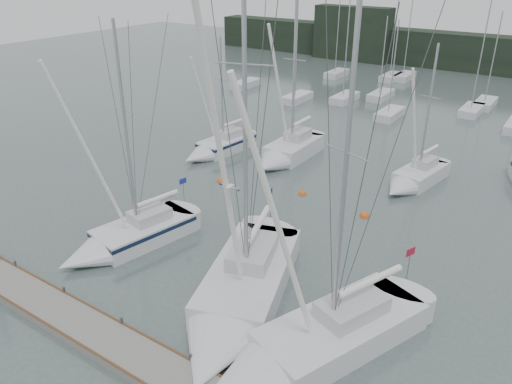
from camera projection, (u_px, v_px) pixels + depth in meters
ground at (215, 299)px, 24.15m from camera, size 160.00×160.00×0.00m
dock at (139, 358)px, 20.32m from camera, size 24.00×2.00×0.40m
far_treeline at (490, 54)px, 69.47m from camera, size 90.00×4.00×5.00m
far_building_left at (352, 34)px, 77.42m from camera, size 12.00×3.00×8.00m
sailboat_near_left at (121, 241)px, 27.97m from camera, size 4.27×8.53×13.30m
sailboat_near_center at (234, 307)px, 22.60m from camera, size 6.95×11.92×18.95m
sailboat_near_right at (299, 353)px, 20.08m from camera, size 6.86×11.07×14.95m
sailboat_mid_a at (216, 148)px, 41.39m from camera, size 3.11×7.42×10.12m
sailboat_mid_b at (285, 154)px, 39.96m from camera, size 2.74×7.97×13.17m
sailboat_mid_c at (412, 180)px, 35.62m from camera, size 3.30×6.97×10.59m
buoy_a at (302, 194)px, 34.74m from camera, size 0.57×0.57×0.57m
buoy_b at (364, 216)px, 31.78m from camera, size 0.62×0.62×0.62m
buoy_c at (221, 181)px, 36.64m from camera, size 0.55×0.55×0.55m
seagull at (230, 187)px, 19.07m from camera, size 0.92×0.42×0.18m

